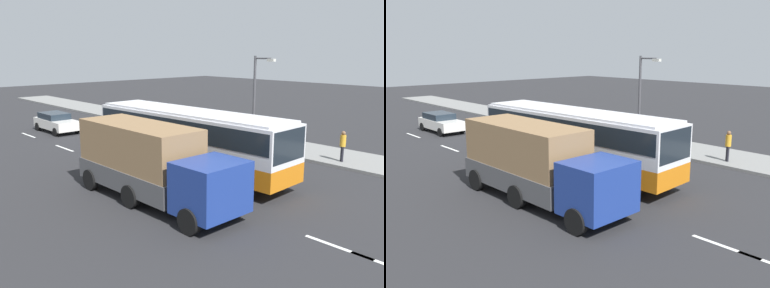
% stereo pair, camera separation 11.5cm
% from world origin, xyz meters
% --- Properties ---
extents(ground_plane, '(120.00, 120.00, 0.00)m').
position_xyz_m(ground_plane, '(0.00, 0.00, 0.00)').
color(ground_plane, '#28282B').
extents(sidewalk_curb, '(80.00, 4.00, 0.15)m').
position_xyz_m(sidewalk_curb, '(0.00, 8.35, 0.07)').
color(sidewalk_curb, gray).
rests_on(sidewalk_curb, ground_plane).
extents(lane_centreline, '(33.95, 0.16, 0.01)m').
position_xyz_m(lane_centreline, '(1.87, -2.39, 0.00)').
color(lane_centreline, white).
rests_on(lane_centreline, ground_plane).
extents(coach_bus, '(11.95, 3.23, 3.27)m').
position_xyz_m(coach_bus, '(0.83, -0.19, 2.04)').
color(coach_bus, orange).
rests_on(coach_bus, ground_plane).
extents(cargo_truck, '(8.47, 2.65, 3.21)m').
position_xyz_m(cargo_truck, '(2.89, -4.17, 1.71)').
color(cargo_truck, navy).
rests_on(cargo_truck, ground_plane).
extents(car_white_minivan, '(4.48, 1.92, 1.48)m').
position_xyz_m(car_white_minivan, '(-14.64, -0.20, 0.79)').
color(car_white_minivan, white).
rests_on(car_white_minivan, ground_plane).
extents(pedestrian_near_curb, '(0.32, 0.32, 1.73)m').
position_xyz_m(pedestrian_near_curb, '(5.30, 7.31, 1.15)').
color(pedestrian_near_curb, black).
rests_on(pedestrian_near_curb, sidewalk_curb).
extents(street_lamp, '(1.56, 0.24, 5.76)m').
position_xyz_m(street_lamp, '(-0.38, 6.62, 3.50)').
color(street_lamp, '#47474C').
rests_on(street_lamp, sidewalk_curb).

